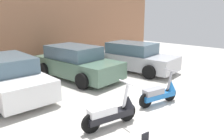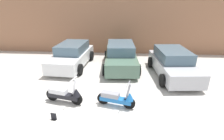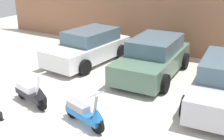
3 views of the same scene
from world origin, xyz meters
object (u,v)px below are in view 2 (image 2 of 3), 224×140
(car_rear_center, at_px, (121,56))
(scooter_front_left, at_px, (65,94))
(scooter_front_right, at_px, (118,98))
(car_rear_right, at_px, (173,63))
(car_rear_left, at_px, (72,55))
(placard_near_left_scooter, at_px, (54,117))

(car_rear_center, bearing_deg, scooter_front_left, -29.79)
(scooter_front_left, distance_m, car_rear_center, 4.62)
(scooter_front_right, height_order, car_rear_right, car_rear_right)
(car_rear_left, bearing_deg, scooter_front_left, 16.04)
(car_rear_left, height_order, car_rear_right, car_rear_right)
(placard_near_left_scooter, bearing_deg, car_rear_right, 39.93)
(car_rear_center, height_order, placard_near_left_scooter, car_rear_center)
(scooter_front_right, bearing_deg, scooter_front_left, -169.18)
(car_rear_left, relative_size, car_rear_right, 0.98)
(scooter_front_left, bearing_deg, car_rear_center, 76.27)
(placard_near_left_scooter, bearing_deg, scooter_front_left, 85.50)
(car_rear_right, bearing_deg, car_rear_left, -105.45)
(car_rear_center, bearing_deg, scooter_front_right, -3.47)
(scooter_front_left, height_order, car_rear_center, car_rear_center)
(car_rear_center, relative_size, car_rear_right, 1.01)
(car_rear_left, height_order, placard_near_left_scooter, car_rear_left)
(scooter_front_right, relative_size, car_rear_right, 0.35)
(car_rear_left, bearing_deg, scooter_front_right, 38.68)
(car_rear_left, distance_m, car_rear_right, 5.80)
(car_rear_center, bearing_deg, placard_near_left_scooter, -25.69)
(car_rear_right, bearing_deg, scooter_front_left, -62.88)
(scooter_front_left, bearing_deg, car_rear_left, 114.80)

